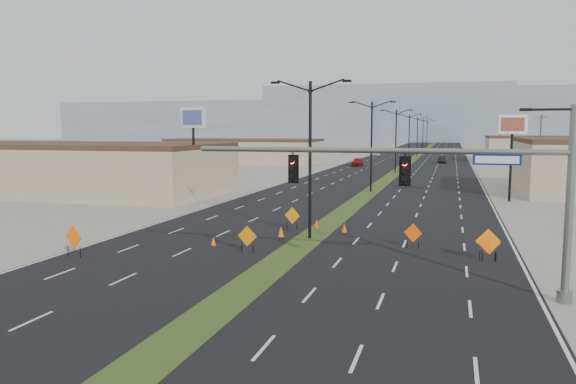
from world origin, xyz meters
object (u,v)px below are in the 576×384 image
(streetlight_4, at_px, (417,135))
(cone_0, at_px, (213,241))
(car_mid, at_px, (442,159))
(construction_sign_3, at_px, (413,234))
(streetlight_0, at_px, (310,154))
(streetlight_6, at_px, (427,133))
(car_left, at_px, (357,162))
(construction_sign_5, at_px, (488,242))
(pole_sign_west, at_px, (193,125))
(cone_2, at_px, (344,228))
(streetlight_5, at_px, (423,134))
(car_far, at_px, (377,154))
(pole_sign_east_far, at_px, (512,131))
(cone_3, at_px, (317,224))
(streetlight_1, at_px, (371,143))
(construction_sign_1, at_px, (247,237))
(construction_sign_4, at_px, (490,245))
(signal_mast, at_px, (449,182))
(construction_sign_2, at_px, (292,216))
(construction_sign_0, at_px, (74,238))
(cone_1, at_px, (281,232))
(streetlight_2, at_px, (396,139))
(pole_sign_east_near, at_px, (512,132))

(streetlight_4, distance_m, cone_0, 115.91)
(car_mid, relative_size, construction_sign_3, 2.91)
(streetlight_0, relative_size, streetlight_6, 1.00)
(car_left, xyz_separation_m, car_mid, (15.35, 14.09, -0.06))
(construction_sign_5, bearing_deg, streetlight_0, 149.91)
(pole_sign_west, bearing_deg, car_mid, 89.47)
(construction_sign_5, relative_size, cone_2, 2.86)
(streetlight_5, xyz_separation_m, cone_0, (-5.09, -143.69, -5.15))
(car_far, xyz_separation_m, pole_sign_east_far, (29.69, -25.48, 5.86))
(car_left, relative_size, cone_3, 6.95)
(streetlight_1, bearing_deg, streetlight_0, -90.00)
(construction_sign_1, relative_size, construction_sign_4, 1.00)
(cone_0, bearing_deg, car_left, 92.69)
(signal_mast, height_order, car_far, signal_mast)
(construction_sign_1, bearing_deg, car_far, 99.23)
(car_left, bearing_deg, construction_sign_2, -86.66)
(construction_sign_0, bearing_deg, cone_1, 59.22)
(car_left, relative_size, pole_sign_west, 0.50)
(streetlight_5, relative_size, construction_sign_3, 6.70)
(streetlight_2, height_order, streetlight_5, same)
(construction_sign_1, bearing_deg, construction_sign_2, 92.51)
(cone_0, distance_m, pole_sign_east_far, 91.64)
(streetlight_6, bearing_deg, pole_sign_east_far, -76.72)
(construction_sign_1, height_order, cone_2, construction_sign_1)
(signal_mast, height_order, construction_sign_4, signal_mast)
(construction_sign_0, distance_m, cone_0, 7.94)
(cone_3, bearing_deg, streetlight_1, 88.86)
(streetlight_2, relative_size, cone_1, 14.81)
(streetlight_2, relative_size, car_far, 2.15)
(signal_mast, relative_size, cone_1, 24.09)
(signal_mast, height_order, streetlight_6, streetlight_6)
(car_left, distance_m, car_mid, 20.84)
(construction_sign_2, height_order, construction_sign_5, construction_sign_5)
(construction_sign_1, bearing_deg, construction_sign_0, -151.64)
(streetlight_0, xyz_separation_m, construction_sign_2, (-2.00, 2.90, -4.49))
(streetlight_6, height_order, car_far, streetlight_6)
(streetlight_1, bearing_deg, streetlight_2, 90.00)
(streetlight_4, relative_size, construction_sign_4, 6.41)
(streetlight_2, xyz_separation_m, construction_sign_4, (10.70, -59.34, -4.50))
(signal_mast, bearing_deg, pole_sign_west, 133.86)
(signal_mast, height_order, construction_sign_1, signal_mast)
(construction_sign_0, height_order, construction_sign_3, construction_sign_0)
(car_left, height_order, construction_sign_5, construction_sign_5)
(construction_sign_0, bearing_deg, cone_2, 57.35)
(car_left, height_order, cone_0, car_left)
(car_mid, relative_size, car_far, 0.93)
(signal_mast, height_order, cone_0, signal_mast)
(construction_sign_3, xyz_separation_m, cone_1, (-8.53, 1.27, -0.54))
(pole_sign_east_near, bearing_deg, streetlight_2, 102.02)
(signal_mast, bearing_deg, streetlight_4, 94.01)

